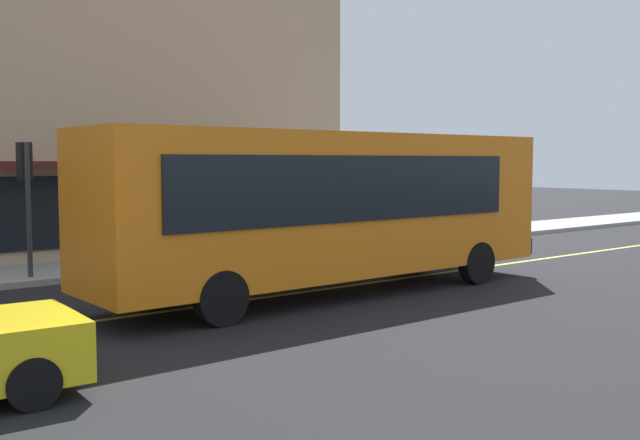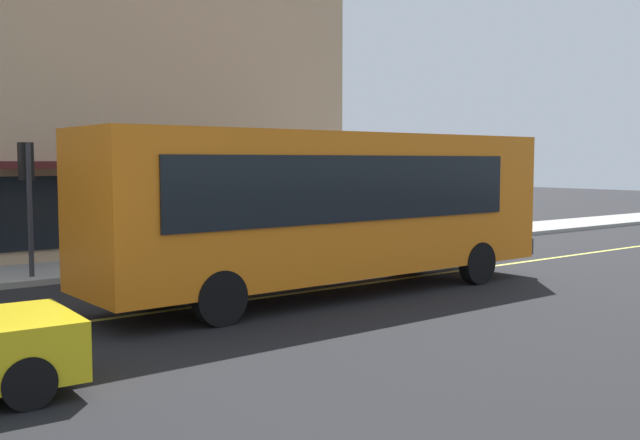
# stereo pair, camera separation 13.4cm
# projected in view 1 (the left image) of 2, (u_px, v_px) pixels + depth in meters

# --- Properties ---
(ground) EXTENTS (120.00, 120.00, 0.00)m
(ground) POSITION_uv_depth(u_px,v_px,m) (242.00, 301.00, 15.25)
(ground) COLOR black
(sidewalk) EXTENTS (80.00, 2.94, 0.15)m
(sidewalk) POSITION_uv_depth(u_px,v_px,m) (127.00, 265.00, 19.83)
(sidewalk) COLOR #9E9B93
(sidewalk) RESTS_ON ground
(lane_centre_stripe) EXTENTS (36.00, 0.16, 0.01)m
(lane_centre_stripe) POSITION_uv_depth(u_px,v_px,m) (242.00, 300.00, 15.25)
(lane_centre_stripe) COLOR #D8D14C
(lane_centre_stripe) RESTS_ON ground
(bus) EXTENTS (11.17, 2.75, 3.50)m
(bus) POSITION_uv_depth(u_px,v_px,m) (334.00, 204.00, 15.87)
(bus) COLOR orange
(bus) RESTS_ON ground
(traffic_light) EXTENTS (0.30, 0.52, 3.20)m
(traffic_light) POSITION_uv_depth(u_px,v_px,m) (25.00, 177.00, 17.34)
(traffic_light) COLOR #2D2D33
(traffic_light) RESTS_ON sidewalk
(car_white) EXTENTS (4.37, 2.01, 1.52)m
(car_white) POSITION_uv_depth(u_px,v_px,m) (320.00, 239.00, 20.30)
(car_white) COLOR white
(car_white) RESTS_ON ground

